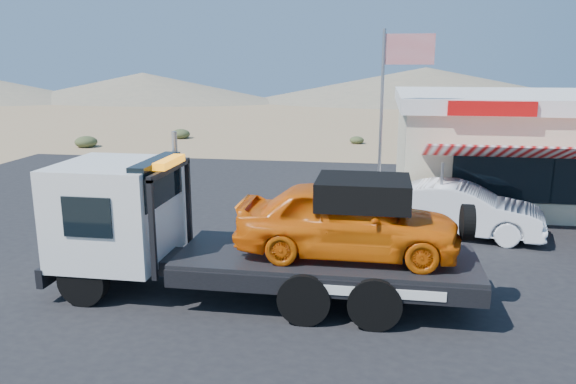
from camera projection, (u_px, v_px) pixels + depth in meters
name	position (u px, v px, depth m)	size (l,w,h in m)	color
ground	(192.00, 263.00, 14.51)	(120.00, 120.00, 0.00)	#997C57
asphalt_lot	(287.00, 232.00, 17.08)	(32.00, 24.00, 0.02)	black
tow_truck	(249.00, 225.00, 12.11)	(9.06, 2.69, 3.03)	black
white_sedan	(460.00, 209.00, 16.57)	(1.65, 4.73, 1.56)	white
jerky_store	(536.00, 145.00, 21.02)	(10.40, 9.97, 3.90)	beige
flagpole	(389.00, 105.00, 17.19)	(1.55, 0.10, 6.00)	#99999E
distant_hills	(262.00, 87.00, 68.56)	(126.00, 48.00, 4.20)	#726B59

